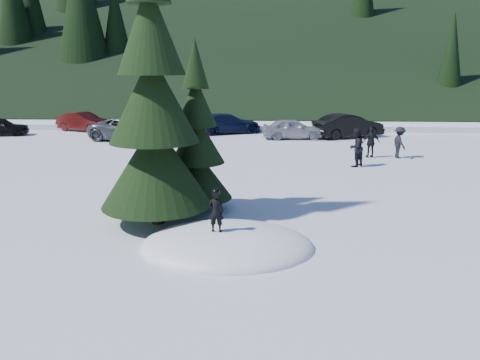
{
  "coord_description": "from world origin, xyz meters",
  "views": [
    {
      "loc": [
        0.93,
        -11.24,
        4.48
      ],
      "look_at": [
        0.18,
        2.77,
        1.1
      ],
      "focal_mm": 35.0,
      "sensor_mm": 36.0,
      "label": 1
    }
  ],
  "objects_px": {
    "adult_2": "(399,142)",
    "car_4": "(293,129)",
    "car_1": "(84,122)",
    "child_skier": "(216,211)",
    "car_2": "(131,129)",
    "car_0": "(0,127)",
    "car_5": "(348,126)",
    "spruce_short": "(197,145)",
    "car_3": "(227,124)",
    "adult_0": "(356,147)",
    "adult_1": "(371,142)",
    "spruce_tall": "(153,110)"
  },
  "relations": [
    {
      "from": "car_5",
      "to": "car_2",
      "type": "bearing_deg",
      "value": 73.1
    },
    {
      "from": "car_4",
      "to": "spruce_tall",
      "type": "bearing_deg",
      "value": 159.44
    },
    {
      "from": "car_2",
      "to": "car_3",
      "type": "distance_m",
      "value": 6.75
    },
    {
      "from": "adult_1",
      "to": "child_skier",
      "type": "bearing_deg",
      "value": 55.82
    },
    {
      "from": "adult_2",
      "to": "car_4",
      "type": "height_order",
      "value": "adult_2"
    },
    {
      "from": "spruce_tall",
      "to": "car_5",
      "type": "xyz_separation_m",
      "value": [
        8.57,
        17.84,
        -2.55
      ]
    },
    {
      "from": "adult_0",
      "to": "car_4",
      "type": "relative_size",
      "value": 0.46
    },
    {
      "from": "child_skier",
      "to": "car_2",
      "type": "distance_m",
      "value": 19.37
    },
    {
      "from": "spruce_short",
      "to": "car_1",
      "type": "relative_size",
      "value": 1.32
    },
    {
      "from": "spruce_short",
      "to": "adult_0",
      "type": "xyz_separation_m",
      "value": [
        6.32,
        7.11,
        -1.2
      ]
    },
    {
      "from": "adult_0",
      "to": "child_skier",
      "type": "bearing_deg",
      "value": 15.11
    },
    {
      "from": "child_skier",
      "to": "car_1",
      "type": "relative_size",
      "value": 0.26
    },
    {
      "from": "car_2",
      "to": "car_3",
      "type": "xyz_separation_m",
      "value": [
        5.82,
        3.42,
        -0.03
      ]
    },
    {
      "from": "child_skier",
      "to": "adult_2",
      "type": "relative_size",
      "value": 0.66
    },
    {
      "from": "adult_0",
      "to": "car_5",
      "type": "xyz_separation_m",
      "value": [
        1.25,
        9.33,
        -0.13
      ]
    },
    {
      "from": "spruce_tall",
      "to": "car_4",
      "type": "xyz_separation_m",
      "value": [
        4.92,
        17.03,
        -2.66
      ]
    },
    {
      "from": "car_2",
      "to": "car_5",
      "type": "height_order",
      "value": "car_5"
    },
    {
      "from": "adult_0",
      "to": "car_0",
      "type": "distance_m",
      "value": 23.77
    },
    {
      "from": "adult_2",
      "to": "spruce_tall",
      "type": "bearing_deg",
      "value": 127.25
    },
    {
      "from": "child_skier",
      "to": "car_2",
      "type": "xyz_separation_m",
      "value": [
        -7.25,
        17.96,
        -0.28
      ]
    },
    {
      "from": "child_skier",
      "to": "adult_0",
      "type": "relative_size",
      "value": 0.58
    },
    {
      "from": "spruce_tall",
      "to": "car_5",
      "type": "height_order",
      "value": "spruce_tall"
    },
    {
      "from": "adult_0",
      "to": "car_4",
      "type": "distance_m",
      "value": 8.86
    },
    {
      "from": "spruce_tall",
      "to": "spruce_short",
      "type": "xyz_separation_m",
      "value": [
        1.0,
        1.4,
        -1.22
      ]
    },
    {
      "from": "car_0",
      "to": "car_4",
      "type": "xyz_separation_m",
      "value": [
        19.62,
        -0.43,
        0.04
      ]
    },
    {
      "from": "car_0",
      "to": "adult_2",
      "type": "bearing_deg",
      "value": -119.37
    },
    {
      "from": "car_2",
      "to": "car_4",
      "type": "relative_size",
      "value": 1.34
    },
    {
      "from": "adult_0",
      "to": "car_0",
      "type": "height_order",
      "value": "adult_0"
    },
    {
      "from": "spruce_tall",
      "to": "adult_2",
      "type": "xyz_separation_m",
      "value": [
        9.94,
        10.76,
        -2.52
      ]
    },
    {
      "from": "car_0",
      "to": "car_3",
      "type": "xyz_separation_m",
      "value": [
        15.22,
        1.93,
        0.07
      ]
    },
    {
      "from": "spruce_short",
      "to": "car_5",
      "type": "distance_m",
      "value": 18.14
    },
    {
      "from": "car_0",
      "to": "car_2",
      "type": "relative_size",
      "value": 0.7
    },
    {
      "from": "car_3",
      "to": "car_4",
      "type": "relative_size",
      "value": 1.22
    },
    {
      "from": "adult_1",
      "to": "adult_2",
      "type": "xyz_separation_m",
      "value": [
        1.41,
        -0.06,
        0.03
      ]
    },
    {
      "from": "adult_0",
      "to": "car_0",
      "type": "relative_size",
      "value": 0.5
    },
    {
      "from": "spruce_tall",
      "to": "car_2",
      "type": "relative_size",
      "value": 1.65
    },
    {
      "from": "spruce_short",
      "to": "adult_0",
      "type": "bearing_deg",
      "value": 48.34
    },
    {
      "from": "adult_2",
      "to": "car_1",
      "type": "distance_m",
      "value": 21.95
    },
    {
      "from": "adult_2",
      "to": "car_5",
      "type": "relative_size",
      "value": 0.34
    },
    {
      "from": "spruce_short",
      "to": "car_2",
      "type": "distance_m",
      "value": 15.94
    },
    {
      "from": "adult_2",
      "to": "car_0",
      "type": "height_order",
      "value": "adult_2"
    },
    {
      "from": "car_1",
      "to": "car_3",
      "type": "height_order",
      "value": "car_3"
    },
    {
      "from": "child_skier",
      "to": "car_2",
      "type": "relative_size",
      "value": 0.2
    },
    {
      "from": "car_0",
      "to": "car_5",
      "type": "relative_size",
      "value": 0.78
    },
    {
      "from": "car_1",
      "to": "car_2",
      "type": "bearing_deg",
      "value": -109.94
    },
    {
      "from": "adult_0",
      "to": "car_1",
      "type": "distance_m",
      "value": 20.77
    },
    {
      "from": "adult_0",
      "to": "car_4",
      "type": "height_order",
      "value": "adult_0"
    },
    {
      "from": "spruce_short",
      "to": "car_4",
      "type": "bearing_deg",
      "value": 75.93
    },
    {
      "from": "car_1",
      "to": "car_3",
      "type": "distance_m",
      "value": 10.48
    },
    {
      "from": "spruce_short",
      "to": "adult_2",
      "type": "height_order",
      "value": "spruce_short"
    }
  ]
}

